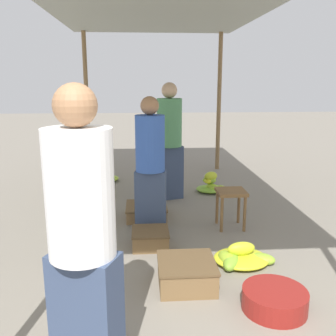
% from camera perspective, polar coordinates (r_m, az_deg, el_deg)
% --- Properties ---
extents(canopy_post_back_left, '(0.08, 0.08, 2.63)m').
position_cam_1_polar(canopy_post_back_left, '(7.37, -12.26, 9.56)').
color(canopy_post_back_left, olive).
rests_on(canopy_post_back_left, ground).
extents(canopy_post_back_right, '(0.08, 0.08, 2.63)m').
position_cam_1_polar(canopy_post_back_right, '(7.46, 7.77, 9.77)').
color(canopy_post_back_right, olive).
rests_on(canopy_post_back_right, ground).
extents(vendor_foreground, '(0.48, 0.48, 1.73)m').
position_cam_1_polar(vendor_foreground, '(2.12, -12.89, -10.43)').
color(vendor_foreground, '#384766').
rests_on(vendor_foreground, ground).
extents(stool, '(0.34, 0.34, 0.47)m').
position_cam_1_polar(stool, '(4.54, 9.58, -4.52)').
color(stool, brown).
rests_on(stool, ground).
extents(basin_black, '(0.50, 0.50, 0.16)m').
position_cam_1_polar(basin_black, '(3.17, 15.92, -18.75)').
color(basin_black, maroon).
rests_on(basin_black, ground).
extents(banana_pile_left_0, '(0.53, 0.47, 0.23)m').
position_cam_1_polar(banana_pile_left_0, '(6.71, -9.81, -1.32)').
color(banana_pile_left_0, '#91BE32').
rests_on(banana_pile_left_0, ground).
extents(banana_pile_left_1, '(0.51, 0.41, 0.28)m').
position_cam_1_polar(banana_pile_left_1, '(4.65, -11.87, -7.67)').
color(banana_pile_left_1, '#99C231').
rests_on(banana_pile_left_1, ground).
extents(banana_pile_left_2, '(0.50, 0.52, 0.21)m').
position_cam_1_polar(banana_pile_left_2, '(5.88, -10.55, -3.54)').
color(banana_pile_left_2, '#BED02A').
rests_on(banana_pile_left_2, ground).
extents(banana_pile_right_0, '(0.53, 0.40, 0.34)m').
position_cam_1_polar(banana_pile_right_0, '(6.01, 6.64, -2.60)').
color(banana_pile_right_0, '#9DC330').
rests_on(banana_pile_right_0, ground).
extents(banana_pile_right_1, '(0.61, 0.49, 0.23)m').
position_cam_1_polar(banana_pile_right_1, '(3.79, 10.90, -13.25)').
color(banana_pile_right_1, '#C9D528').
rests_on(banana_pile_right_1, ground).
extents(crate_near, '(0.53, 0.53, 0.17)m').
position_cam_1_polar(crate_near, '(4.89, -3.29, -6.59)').
color(crate_near, olive).
rests_on(crate_near, ground).
extents(crate_mid, '(0.39, 0.39, 0.18)m').
position_cam_1_polar(crate_mid, '(4.07, -2.70, -10.64)').
color(crate_mid, brown).
rests_on(crate_mid, ground).
extents(crate_far, '(0.49, 0.49, 0.22)m').
position_cam_1_polar(crate_far, '(3.36, 2.84, -15.73)').
color(crate_far, brown).
rests_on(crate_far, ground).
extents(shopper_walking_mid, '(0.38, 0.38, 1.57)m').
position_cam_1_polar(shopper_walking_mid, '(4.27, -2.72, 0.71)').
color(shopper_walking_mid, '#384766').
rests_on(shopper_walking_mid, ground).
extents(shopper_walking_far, '(0.45, 0.45, 1.72)m').
position_cam_1_polar(shopper_walking_far, '(5.51, 0.21, 4.32)').
color(shopper_walking_far, '#384766').
rests_on(shopper_walking_far, ground).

